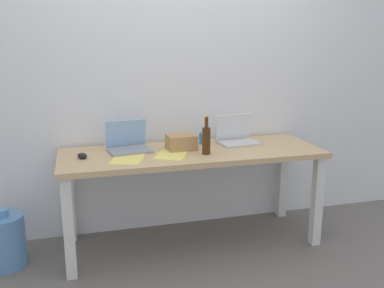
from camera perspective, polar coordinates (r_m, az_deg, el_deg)
The scene contains 12 objects.
ground_plane at distance 3.44m, azimuth 0.00°, elevation -13.07°, with size 8.00×8.00×0.00m, color slate.
back_wall at distance 3.47m, azimuth -1.80°, elevation 9.61°, with size 5.20×0.08×2.60m, color white.
desk at distance 3.19m, azimuth 0.00°, elevation -2.55°, with size 1.96×0.69×0.75m.
laptop_left at distance 3.18m, azimuth -8.59°, elevation -0.06°, with size 0.34×0.27×0.22m.
laptop_right at distance 3.40m, azimuth 6.14°, elevation 0.96°, with size 0.33×0.26×0.23m.
beer_bottle at distance 3.04m, azimuth 1.95°, elevation 0.62°, with size 0.06×0.06×0.28m.
computer_mouse at distance 3.06m, azimuth -14.66°, elevation -1.55°, with size 0.06×0.10×0.03m, color black.
cardboard_box at distance 3.19m, azimuth -1.46°, elevation 0.25°, with size 0.21×0.17×0.11m, color tan.
coffee_mug at distance 3.37m, azimuth 1.65°, elevation 0.83°, with size 0.08×0.08×0.10m, color #338CC6.
paper_sheet_front_left at distance 2.98m, azimuth -8.70°, elevation -1.98°, with size 0.21×0.30×0.00m, color #F4E06B.
paper_yellow_folder at distance 3.05m, azimuth -2.80°, elevation -1.45°, with size 0.21×0.30×0.00m, color #F4E06B.
water_cooler_jug at distance 3.31m, azimuth -24.13°, elevation -11.83°, with size 0.29×0.29×0.42m.
Camera 1 is at (-0.81, -2.96, 1.55)m, focal length 39.34 mm.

